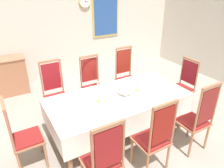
{
  "coord_description": "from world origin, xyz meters",
  "views": [
    {
      "loc": [
        -1.67,
        -2.69,
        2.5
      ],
      "look_at": [
        -0.09,
        0.0,
        0.98
      ],
      "focal_mm": 33.55,
      "sensor_mm": 36.0,
      "label": 1
    }
  ],
  "objects": [
    {
      "name": "candlestick_west",
      "position": [
        -0.39,
        -0.07,
        0.91
      ],
      "size": [
        0.07,
        0.07,
        0.38
      ],
      "color": "gold",
      "rests_on": "tablecloth"
    },
    {
      "name": "ground",
      "position": [
        0.0,
        0.0,
        -0.02
      ],
      "size": [
        7.25,
        5.68,
        0.04
      ],
      "primitive_type": "cube",
      "color": "#A3988D"
    },
    {
      "name": "chair_south_c",
      "position": [
        0.82,
        -1.05,
        0.62
      ],
      "size": [
        0.44,
        0.42,
        1.23
      ],
      "color": "#A16E4D",
      "rests_on": "ground"
    },
    {
      "name": "chair_north_b",
      "position": [
        -0.03,
        0.92,
        0.6
      ],
      "size": [
        0.44,
        0.42,
        1.17
      ],
      "rotation": [
        0.0,
        0.0,
        3.14
      ],
      "color": "#A1674B",
      "rests_on": "ground"
    },
    {
      "name": "mounted_clock",
      "position": [
        0.71,
        2.81,
        2.04
      ],
      "size": [
        0.32,
        0.06,
        0.32
      ],
      "color": "#D1B251"
    },
    {
      "name": "chair_head_east",
      "position": [
        1.59,
        -0.07,
        0.58
      ],
      "size": [
        0.42,
        0.44,
        1.12
      ],
      "rotation": [
        0.0,
        0.0,
        1.57
      ],
      "color": "#A4714F",
      "rests_on": "ground"
    },
    {
      "name": "framed_painting",
      "position": [
        1.35,
        2.82,
        1.73
      ],
      "size": [
        0.83,
        0.05,
        1.35
      ],
      "color": "#D1B251"
    },
    {
      "name": "spoon_primary",
      "position": [
        -0.94,
        0.39,
        0.76
      ],
      "size": [
        0.04,
        0.18,
        0.01
      ],
      "rotation": [
        0.0,
        0.0,
        0.09
      ],
      "color": "gold",
      "rests_on": "tablecloth"
    },
    {
      "name": "tablecloth",
      "position": [
        0.0,
        -0.07,
        0.66
      ],
      "size": [
        2.39,
        1.17,
        0.37
      ],
      "color": "white",
      "rests_on": "dining_table"
    },
    {
      "name": "chair_south_b",
      "position": [
        -0.03,
        -1.05,
        0.61
      ],
      "size": [
        0.44,
        0.42,
        1.2
      ],
      "color": "#AB7242",
      "rests_on": "ground"
    },
    {
      "name": "soup_tureen",
      "position": [
        0.13,
        -0.07,
        0.85
      ],
      "size": [
        0.26,
        0.26,
        0.21
      ],
      "color": "white",
      "rests_on": "tablecloth"
    },
    {
      "name": "chair_head_west",
      "position": [
        -1.59,
        -0.07,
        0.59
      ],
      "size": [
        0.42,
        0.44,
        1.15
      ],
      "rotation": [
        0.0,
        0.0,
        -1.57
      ],
      "color": "#9D7251",
      "rests_on": "ground"
    },
    {
      "name": "bowl_near_right",
      "position": [
        0.99,
        0.33,
        0.78
      ],
      "size": [
        0.18,
        0.18,
        0.04
      ],
      "color": "white",
      "rests_on": "tablecloth"
    },
    {
      "name": "back_wall",
      "position": [
        0.0,
        2.88,
        1.62
      ],
      "size": [
        7.25,
        0.08,
        3.24
      ],
      "primitive_type": "cube",
      "color": "beige",
      "rests_on": "ground"
    },
    {
      "name": "spoon_secondary",
      "position": [
        1.1,
        0.36,
        0.76
      ],
      "size": [
        0.05,
        0.18,
        0.01
      ],
      "rotation": [
        0.0,
        0.0,
        0.21
      ],
      "color": "gold",
      "rests_on": "tablecloth"
    },
    {
      "name": "candlestick_east",
      "position": [
        0.39,
        -0.07,
        0.9
      ],
      "size": [
        0.07,
        0.07,
        0.36
      ],
      "color": "gold",
      "rests_on": "tablecloth"
    },
    {
      "name": "chair_south_a",
      "position": [
        -0.82,
        -1.05,
        0.6
      ],
      "size": [
        0.44,
        0.42,
        1.19
      ],
      "color": "#A66052",
      "rests_on": "ground"
    },
    {
      "name": "dining_table",
      "position": [
        0.0,
        -0.07,
        0.68
      ],
      "size": [
        2.37,
        1.15,
        0.75
      ],
      "color": "#A36E4E",
      "rests_on": "ground"
    },
    {
      "name": "chair_north_c",
      "position": [
        0.82,
        0.92,
        0.62
      ],
      "size": [
        0.44,
        0.42,
        1.23
      ],
      "rotation": [
        0.0,
        0.0,
        3.14
      ],
      "color": "#9D654C",
      "rests_on": "ground"
    },
    {
      "name": "chair_north_a",
      "position": [
        -0.82,
        0.92,
        0.61
      ],
      "size": [
        0.44,
        0.42,
        1.21
      ],
      "rotation": [
        0.0,
        0.0,
        3.14
      ],
      "color": "#A06754",
      "rests_on": "ground"
    },
    {
      "name": "bowl_near_left",
      "position": [
        -0.83,
        0.37,
        0.77
      ],
      "size": [
        0.16,
        0.16,
        0.03
      ],
      "color": "white",
      "rests_on": "tablecloth"
    }
  ]
}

